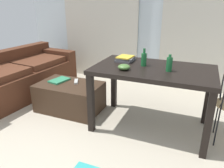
{
  "coord_description": "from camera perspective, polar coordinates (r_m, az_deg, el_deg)",
  "views": [
    {
      "loc": [
        0.93,
        -0.86,
        1.53
      ],
      "look_at": [
        -0.16,
        1.78,
        0.44
      ],
      "focal_mm": 34.73,
      "sensor_mm": 36.0,
      "label": 1
    }
  ],
  "objects": [
    {
      "name": "book_stack",
      "position": [
        2.86,
        3.58,
        6.69
      ],
      "size": [
        0.23,
        0.27,
        0.06
      ],
      "color": "#4C4C51",
      "rests_on": "craft_table"
    },
    {
      "name": "craft_table",
      "position": [
        2.63,
        10.74,
        2.06
      ],
      "size": [
        1.41,
        0.84,
        0.8
      ],
      "color": "black",
      "rests_on": "ground"
    },
    {
      "name": "couch",
      "position": [
        4.04,
        -23.52,
        1.58
      ],
      "size": [
        1.06,
        2.12,
        0.74
      ],
      "color": "#4C2819",
      "rests_on": "ground"
    },
    {
      "name": "bottle_near",
      "position": [
        2.49,
        14.85,
        5.1
      ],
      "size": [
        0.07,
        0.07,
        0.19
      ],
      "color": "#195B2D",
      "rests_on": "craft_table"
    },
    {
      "name": "tv_remote_primary",
      "position": [
        3.24,
        -9.43,
        0.67
      ],
      "size": [
        0.13,
        0.18,
        0.03
      ],
      "primitive_type": "cube",
      "rotation": [
        0.0,
        0.0,
        0.5
      ],
      "color": "#B7B7B2",
      "rests_on": "coffee_table"
    },
    {
      "name": "magazine",
      "position": [
        3.33,
        -13.69,
        0.97
      ],
      "size": [
        0.24,
        0.32,
        0.02
      ],
      "primitive_type": "cube",
      "rotation": [
        0.0,
        0.0,
        -0.19
      ],
      "color": "#2D7F56",
      "rests_on": "coffee_table"
    },
    {
      "name": "coffee_table",
      "position": [
        3.27,
        -11.01,
        -3.32
      ],
      "size": [
        0.92,
        0.59,
        0.41
      ],
      "color": "#382619",
      "rests_on": "ground"
    },
    {
      "name": "bowl",
      "position": [
        2.48,
        3.18,
        4.49
      ],
      "size": [
        0.14,
        0.14,
        0.06
      ],
      "primitive_type": "ellipsoid",
      "color": "#477033",
      "rests_on": "craft_table"
    },
    {
      "name": "bottle_far",
      "position": [
        2.64,
        8.39,
        6.51
      ],
      "size": [
        0.07,
        0.07,
        0.21
      ],
      "color": "#195B2D",
      "rests_on": "craft_table"
    },
    {
      "name": "curtains",
      "position": [
        4.16,
        9.88,
        15.34
      ],
      "size": [
        3.6,
        0.03,
        2.29
      ],
      "color": "beige",
      "rests_on": "ground"
    },
    {
      "name": "ground_plane",
      "position": [
        2.75,
        -1.21,
        -12.84
      ],
      "size": [
        7.84,
        7.84,
        0.0
      ],
      "primitive_type": "plane",
      "color": "#B2A893"
    },
    {
      "name": "wall_back",
      "position": [
        4.23,
        10.26,
        17.0
      ],
      "size": [
        5.26,
        0.1,
        2.52
      ],
      "primitive_type": "cube",
      "color": "silver",
      "rests_on": "ground"
    }
  ]
}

